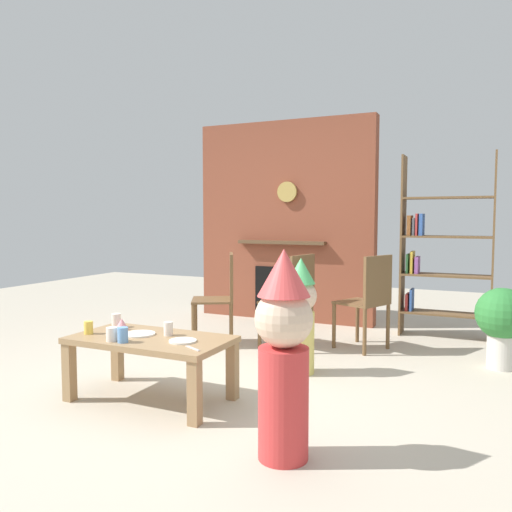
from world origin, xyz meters
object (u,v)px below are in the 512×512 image
object	(u,v)px
dining_chair_middle	(294,295)
bookshelf	(440,251)
paper_cup_far_right	(89,328)
child_with_cone_hat	(284,349)
paper_plate_rear	(140,334)
birthday_cake_slice	(122,324)
paper_cup_near_right	(116,320)
potted_plant_tall	(502,319)
paper_cup_near_left	(168,329)
paper_plate_front	(183,341)
paper_cup_far_left	(112,334)
coffee_table	(151,347)
dining_chair_right	(369,297)
dining_chair_left	(222,293)
child_in_pink	(301,313)
paper_cup_center	(123,335)

from	to	relation	value
dining_chair_middle	bookshelf	bearing A→B (deg)	-125.99
paper_cup_far_right	child_with_cone_hat	bearing A→B (deg)	-11.01
paper_plate_rear	birthday_cake_slice	bearing A→B (deg)	160.43
paper_cup_near_right	child_with_cone_hat	world-z (taller)	child_with_cone_hat
child_with_cone_hat	dining_chair_middle	size ratio (longest dim) A/B	1.22
paper_cup_near_right	paper_plate_rear	world-z (taller)	paper_cup_near_right
paper_plate_rear	potted_plant_tall	distance (m)	2.92
bookshelf	paper_cup_near_left	distance (m)	3.14
paper_plate_front	dining_chair_middle	size ratio (longest dim) A/B	0.20
paper_cup_far_left	birthday_cake_slice	size ratio (longest dim) A/B	0.92
child_with_cone_hat	coffee_table	bearing A→B (deg)	-0.00
paper_cup_far_right	potted_plant_tall	bearing A→B (deg)	36.25
paper_cup_near_left	child_with_cone_hat	size ratio (longest dim) A/B	0.09
paper_plate_front	birthday_cake_slice	xyz separation A→B (m)	(-0.60, 0.12, 0.04)
dining_chair_middle	dining_chair_right	size ratio (longest dim) A/B	1.00
paper_cup_far_left	paper_cup_far_right	size ratio (longest dim) A/B	1.03
dining_chair_left	potted_plant_tall	xyz separation A→B (m)	(2.49, 0.25, -0.10)
birthday_cake_slice	child_with_cone_hat	size ratio (longest dim) A/B	0.09
paper_cup_far_right	dining_chair_right	xyz separation A→B (m)	(1.51, 2.05, 0.03)
paper_cup_far_left	coffee_table	bearing A→B (deg)	52.57
paper_cup_far_left	dining_chair_left	xyz separation A→B (m)	(-0.15, 1.78, 0.03)
paper_cup_near_right	potted_plant_tall	xyz separation A→B (m)	(2.60, 1.68, -0.08)
dining_chair_middle	potted_plant_tall	xyz separation A→B (m)	(1.79, 0.11, -0.10)
paper_plate_front	birthday_cake_slice	bearing A→B (deg)	168.42
birthday_cake_slice	child_in_pink	world-z (taller)	child_in_pink
paper_cup_near_left	dining_chair_right	distance (m)	2.10
paper_cup_center	dining_chair_right	world-z (taller)	dining_chair_right
paper_cup_far_left	dining_chair_middle	world-z (taller)	dining_chair_middle
paper_cup_near_left	paper_cup_center	world-z (taller)	paper_cup_center
potted_plant_tall	paper_cup_far_right	bearing A→B (deg)	-143.75
paper_plate_front	dining_chair_right	bearing A→B (deg)	68.20
paper_cup_near_left	paper_plate_rear	distance (m)	0.21
bookshelf	dining_chair_middle	distance (m)	1.67
child_in_pink	dining_chair_left	distance (m)	1.17
coffee_table	paper_cup_far_right	world-z (taller)	paper_cup_far_right
bookshelf	paper_cup_near_left	xyz separation A→B (m)	(-1.51, -2.72, -0.41)
paper_cup_far_left	child_in_pink	distance (m)	1.50
paper_plate_front	child_in_pink	world-z (taller)	child_in_pink
paper_cup_far_right	birthday_cake_slice	bearing A→B (deg)	59.30
paper_cup_near_left	dining_chair_middle	xyz separation A→B (m)	(0.31, 1.63, 0.02)
bookshelf	child_in_pink	world-z (taller)	bookshelf
coffee_table	birthday_cake_slice	xyz separation A→B (m)	(-0.33, 0.10, 0.11)
bookshelf	dining_chair_right	bearing A→B (deg)	-121.84
paper_plate_rear	paper_cup_near_left	bearing A→B (deg)	18.68
paper_cup_near_left	birthday_cake_slice	world-z (taller)	paper_cup_near_left
paper_cup_center	paper_cup_far_left	xyz separation A→B (m)	(-0.09, -0.00, -0.00)
paper_cup_far_left	dining_chair_right	world-z (taller)	dining_chair_right
paper_plate_front	dining_chair_middle	xyz separation A→B (m)	(0.12, 1.74, 0.07)
birthday_cake_slice	potted_plant_tall	size ratio (longest dim) A/B	0.15
paper_plate_front	dining_chair_left	distance (m)	1.70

